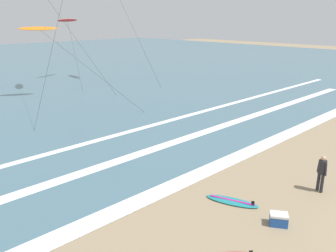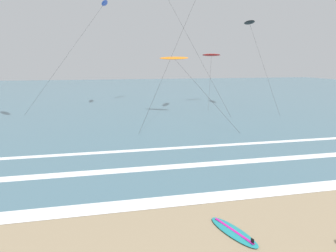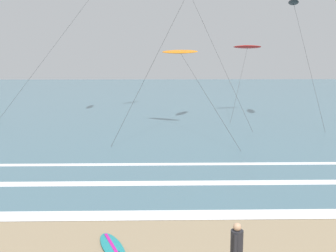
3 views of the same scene
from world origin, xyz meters
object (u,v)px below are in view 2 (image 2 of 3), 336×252
Objects in this scene: kite_black_high_left at (249,23)px; kite_blue_mid_center at (104,4)px; kite_orange_high_right at (174,58)px; kite_red_distant_high at (211,55)px; surfboard_near_water at (233,232)px.

kite_blue_mid_center is (-17.12, 2.96, 2.04)m from kite_black_high_left.
kite_red_distant_high is at bearing 48.44° from kite_orange_high_right.
kite_black_high_left is at bearing 17.25° from kite_orange_high_right.
kite_blue_mid_center is (-3.92, 28.71, 12.28)m from surfboard_near_water.
surfboard_near_water is 0.17× the size of kite_blue_mid_center.
surfboard_near_water is 30.69m from kite_black_high_left.
kite_orange_high_right is 0.87× the size of kite_blue_mid_center.
kite_black_high_left reaches higher than kite_orange_high_right.
kite_blue_mid_center is at bearing 170.18° from kite_black_high_left.
kite_blue_mid_center reaches higher than surfboard_near_water.
surfboard_near_water is 0.28× the size of kite_red_distant_high.
kite_black_high_left is 0.96× the size of kite_orange_high_right.
surfboard_near_water is 31.47m from kite_blue_mid_center.
kite_orange_high_right is at bearing -40.83° from kite_blue_mid_center.
kite_orange_high_right is at bearing -131.56° from kite_red_distant_high.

